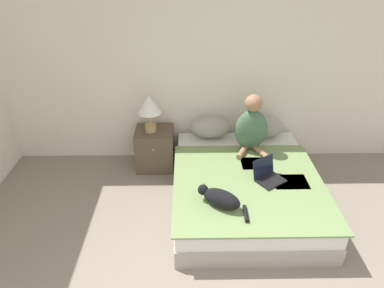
{
  "coord_description": "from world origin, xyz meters",
  "views": [
    {
      "loc": [
        -0.16,
        -0.89,
        2.7
      ],
      "look_at": [
        -0.1,
        2.39,
        0.76
      ],
      "focal_mm": 32.0,
      "sensor_mm": 36.0,
      "label": 1
    }
  ],
  "objects": [
    {
      "name": "nightstand",
      "position": [
        -0.6,
        3.1,
        0.28
      ],
      "size": [
        0.5,
        0.48,
        0.56
      ],
      "color": "brown",
      "rests_on": "ground_plane"
    },
    {
      "name": "table_lamp",
      "position": [
        -0.64,
        3.09,
        0.91
      ],
      "size": [
        0.31,
        0.31,
        0.5
      ],
      "color": "tan",
      "rests_on": "nightstand"
    },
    {
      "name": "bed",
      "position": [
        0.52,
        2.32,
        0.2
      ],
      "size": [
        1.66,
        2.02,
        0.41
      ],
      "color": "#9E998E",
      "rests_on": "ground_plane"
    },
    {
      "name": "cat_tabby",
      "position": [
        0.17,
        1.76,
        0.51
      ],
      "size": [
        0.49,
        0.43,
        0.18
      ],
      "rotation": [
        0.0,
        0.0,
        2.58
      ],
      "color": "black",
      "rests_on": "bed"
    },
    {
      "name": "wall_back",
      "position": [
        0.0,
        3.4,
        1.27
      ],
      "size": [
        6.18,
        0.05,
        2.55
      ],
      "color": "silver",
      "rests_on": "ground_plane"
    },
    {
      "name": "pillow_far",
      "position": [
        0.88,
        3.17,
        0.56
      ],
      "size": [
        0.55,
        0.28,
        0.29
      ],
      "color": "gray",
      "rests_on": "bed"
    },
    {
      "name": "laptop_open",
      "position": [
        0.74,
        2.19,
        0.47
      ],
      "size": [
        0.4,
        0.39,
        0.23
      ],
      "rotation": [
        0.0,
        0.0,
        0.59
      ],
      "color": "black",
      "rests_on": "bed"
    },
    {
      "name": "pillow_near",
      "position": [
        0.16,
        3.17,
        0.56
      ],
      "size": [
        0.55,
        0.28,
        0.29
      ],
      "color": "gray",
      "rests_on": "bed"
    },
    {
      "name": "person_sitting",
      "position": [
        0.64,
        2.86,
        0.73
      ],
      "size": [
        0.41,
        0.4,
        0.74
      ],
      "color": "#476B4C",
      "rests_on": "bed"
    }
  ]
}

